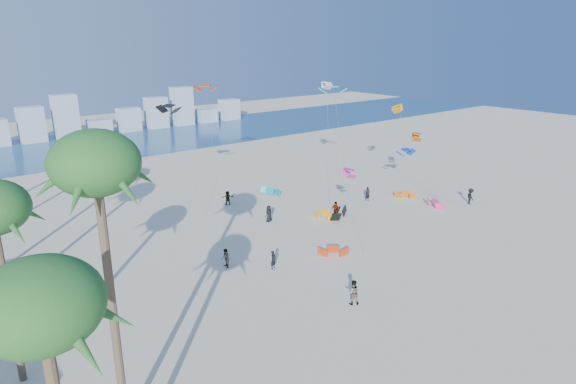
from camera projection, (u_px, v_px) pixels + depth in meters
ground at (399, 314)px, 34.26m from camera, size 220.00×220.00×0.00m
ocean at (77, 147)px, 87.55m from camera, size 220.00×220.00×0.00m
kitesurfer_near at (273, 260)px, 40.83m from camera, size 0.68×0.55×1.61m
kitesurfer_mid at (353, 292)px, 35.28m from camera, size 1.16×1.11×1.89m
kitesurfers_far at (332, 208)px, 53.24m from camera, size 32.08×18.88×1.88m
grounded_kites at (347, 210)px, 53.65m from camera, size 21.20×20.50×1.06m
flying_kites at (323, 110)px, 55.91m from camera, size 27.31×27.97×14.24m
distant_skyline at (52, 124)px, 93.32m from camera, size 85.00×3.00×8.40m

